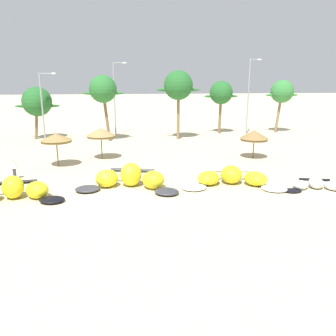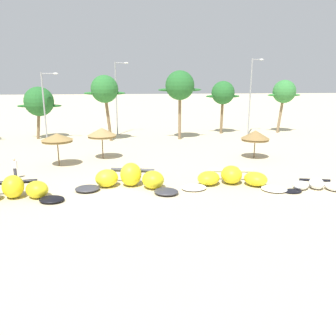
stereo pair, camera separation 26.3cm
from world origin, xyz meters
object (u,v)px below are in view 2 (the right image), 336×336
(kite_left, at_px, (12,191))
(palm_center_left, at_px, (180,86))
(beach_umbrella_outermost, at_px, (255,135))
(lamppost_west_center, at_px, (117,95))
(beach_umbrella_near_palms, at_px, (102,133))
(person_near_kites, at_px, (15,168))
(palm_left_of_gap, at_px, (105,90))
(palm_center_right, at_px, (223,93))
(kite_right_of_center, at_px, (317,186))
(kite_center, at_px, (232,178))
(beach_umbrella_middle, at_px, (57,138))
(kite_left_of_center, at_px, (130,179))
(lamppost_west, at_px, (45,103))
(palm_left, at_px, (39,102))
(palm_right_of_gap, at_px, (284,92))
(lamppost_east_center, at_px, (251,93))

(kite_left, relative_size, palm_center_left, 0.81)
(beach_umbrella_outermost, relative_size, lamppost_west_center, 0.29)
(beach_umbrella_near_palms, bearing_deg, person_near_kites, -135.26)
(person_near_kites, height_order, palm_left_of_gap, palm_left_of_gap)
(palm_center_right, bearing_deg, kite_right_of_center, -88.58)
(palm_left_of_gap, height_order, palm_center_right, palm_left_of_gap)
(kite_center, xyz_separation_m, beach_umbrella_middle, (-13.63, 6.86, 2.01))
(kite_center, bearing_deg, beach_umbrella_outermost, 61.01)
(kite_left_of_center, distance_m, palm_center_right, 26.32)
(palm_center_left, height_order, lamppost_west_center, lamppost_west_center)
(lamppost_west_center, bearing_deg, palm_center_left, -28.52)
(lamppost_west, bearing_deg, palm_left, 122.14)
(palm_left_of_gap, height_order, lamppost_west_center, lamppost_west_center)
(beach_umbrella_outermost, xyz_separation_m, palm_center_left, (-5.82, 10.94, 4.29))
(person_near_kites, height_order, palm_left, palm_left)
(palm_left, bearing_deg, kite_left_of_center, -61.85)
(beach_umbrella_outermost, bearing_deg, kite_center, -118.99)
(kite_right_of_center, bearing_deg, palm_center_right, 91.42)
(kite_left, xyz_separation_m, kite_center, (14.84, 1.59, -0.06))
(kite_center, xyz_separation_m, palm_right_of_gap, (13.51, 22.88, 5.03))
(palm_left_of_gap, xyz_separation_m, lamppost_east_center, (18.87, 3.07, -0.64))
(palm_center_left, height_order, palm_center_right, palm_center_left)
(palm_right_of_gap, bearing_deg, kite_right_of_center, -107.82)
(kite_left_of_center, distance_m, lamppost_west, 21.70)
(kite_left_of_center, height_order, palm_center_right, palm_center_right)
(beach_umbrella_near_palms, relative_size, lamppost_east_center, 0.30)
(kite_right_of_center, distance_m, palm_right_of_gap, 26.31)
(kite_left, distance_m, kite_center, 14.93)
(beach_umbrella_near_palms, distance_m, palm_right_of_gap, 27.32)
(kite_right_of_center, xyz_separation_m, person_near_kites, (-21.80, 4.87, 0.52))
(kite_left, height_order, lamppost_west_center, lamppost_west_center)
(kite_center, bearing_deg, beach_umbrella_near_palms, 137.07)
(palm_center_right, bearing_deg, palm_left_of_gap, -165.04)
(beach_umbrella_outermost, bearing_deg, kite_left_of_center, -146.33)
(kite_left_of_center, distance_m, kite_right_of_center, 13.13)
(kite_left, distance_m, lamppost_west_center, 25.89)
(kite_right_of_center, height_order, lamppost_west, lamppost_west)
(kite_left, relative_size, lamppost_west, 0.84)
(kite_left_of_center, relative_size, palm_center_right, 1.05)
(kite_left_of_center, distance_m, lamppost_west_center, 23.55)
(palm_center_right, bearing_deg, kite_left_of_center, -118.59)
(kite_center, xyz_separation_m, kite_right_of_center, (5.62, -1.66, -0.21))
(kite_left_of_center, bearing_deg, palm_left_of_gap, 98.99)
(palm_center_right, bearing_deg, palm_center_left, -148.57)
(kite_left, distance_m, kite_right_of_center, 20.46)
(lamppost_east_center, bearing_deg, palm_center_left, -163.87)
(kite_left_of_center, relative_size, lamppost_west_center, 0.79)
(kite_left, xyz_separation_m, palm_center_left, (13.49, 20.60, 5.93))
(kite_left, distance_m, lamppost_east_center, 33.49)
(palm_left, xyz_separation_m, palm_center_left, (17.18, -2.00, 1.91))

